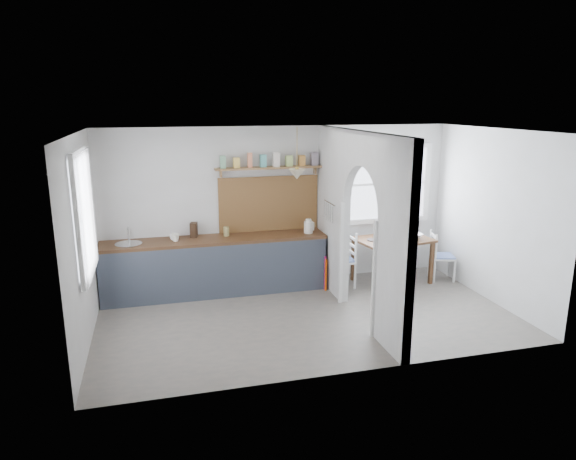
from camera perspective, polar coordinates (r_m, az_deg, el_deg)
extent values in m
cube|color=slate|center=(7.40, 2.23, -9.62)|extent=(5.80, 3.20, 0.01)
cube|color=silver|center=(6.79, 2.44, 10.92)|extent=(5.80, 3.20, 0.01)
cube|color=silver|center=(8.48, -0.82, 2.70)|extent=(5.80, 0.01, 2.60)
cube|color=silver|center=(5.52, 7.18, -3.64)|extent=(5.80, 0.01, 2.60)
cube|color=silver|center=(6.75, -21.94, -1.30)|extent=(0.01, 3.20, 2.60)
cube|color=silver|center=(8.28, 21.90, 1.40)|extent=(0.01, 3.20, 2.60)
cube|color=silver|center=(6.15, 11.87, -1.99)|extent=(0.12, 0.80, 2.60)
cube|color=silver|center=(8.12, 5.00, 2.13)|extent=(0.12, 1.20, 2.60)
cube|color=silver|center=(6.89, 8.50, 6.44)|extent=(0.12, 1.20, 1.05)
cube|color=#482D18|center=(8.10, -8.08, -1.07)|extent=(3.50, 0.60, 0.05)
cube|color=#3A3F4C|center=(7.96, -7.73, -4.72)|extent=(3.50, 0.03, 0.85)
cube|color=black|center=(8.27, -8.02, -4.00)|extent=(3.46, 0.45, 0.85)
cylinder|color=#B5B6B8|center=(8.06, -17.30, -1.54)|extent=(0.40, 0.40, 0.02)
cube|color=brown|center=(8.40, -2.14, 2.93)|extent=(1.65, 0.03, 0.90)
cube|color=brown|center=(8.23, -2.05, 6.93)|extent=(1.75, 0.20, 0.03)
cube|color=#639B75|center=(8.09, -7.26, 7.45)|extent=(0.09, 0.09, 0.18)
cube|color=gold|center=(8.12, -5.75, 7.52)|extent=(0.09, 0.09, 0.18)
cube|color=#D5764C|center=(8.15, -4.26, 7.57)|extent=(0.09, 0.09, 0.18)
cube|color=teal|center=(8.19, -2.79, 7.63)|extent=(0.09, 0.09, 0.18)
cube|color=beige|center=(8.24, -1.33, 7.68)|extent=(0.09, 0.09, 0.18)
cube|color=#95B55B|center=(8.29, 0.12, 7.72)|extent=(0.09, 0.09, 0.18)
cube|color=#A86C24|center=(8.35, 1.54, 7.76)|extent=(0.09, 0.09, 0.18)
cube|color=slate|center=(8.41, 2.95, 7.79)|extent=(0.09, 0.09, 0.18)
cone|color=beige|center=(8.00, 0.99, 6.22)|extent=(0.26, 0.26, 0.16)
cylinder|color=#B5B6B8|center=(7.97, 4.66, 3.01)|extent=(0.02, 0.50, 0.02)
imported|color=white|center=(8.01, -12.37, -0.83)|extent=(0.15, 0.15, 0.11)
imported|color=white|center=(8.08, -12.53, -0.74)|extent=(0.17, 0.17, 0.11)
cube|color=black|center=(8.20, -10.42, 0.02)|extent=(0.13, 0.17, 0.23)
cylinder|color=#94884F|center=(8.19, -6.88, -0.15)|extent=(0.10, 0.10, 0.15)
cube|color=#C11875|center=(8.32, 4.15, -4.87)|extent=(0.02, 0.03, 0.58)
cube|color=#F75107|center=(8.30, 4.22, -5.11)|extent=(0.02, 0.03, 0.55)
imported|color=white|center=(8.79, 13.52, -0.62)|extent=(0.41, 0.41, 0.08)
imported|color=#497446|center=(8.44, 10.84, -1.04)|extent=(0.12, 0.12, 0.10)
cylinder|color=black|center=(8.54, 9.38, -1.08)|extent=(0.22, 0.22, 0.02)
imported|color=#432B4B|center=(8.91, 11.67, 0.07)|extent=(0.25, 0.25, 0.21)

